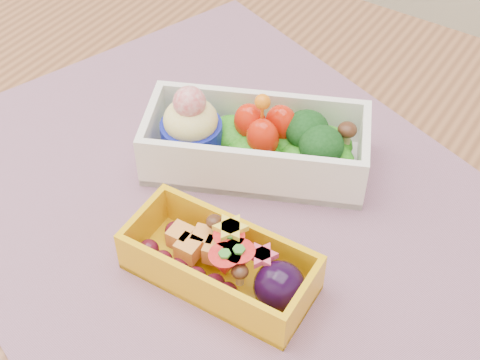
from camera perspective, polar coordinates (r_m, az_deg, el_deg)
The scene contains 4 objects.
table at distance 0.64m, azimuth -2.45°, elevation -10.18°, with size 1.20×0.80×0.75m.
placemat at distance 0.58m, azimuth -0.90°, elevation -2.69°, with size 0.54×0.41×0.00m, color gray.
bento_white at distance 0.60m, azimuth 1.24°, elevation 3.17°, with size 0.21×0.16×0.08m.
bento_yellow at distance 0.51m, azimuth -1.41°, elevation -6.92°, with size 0.15×0.07×0.05m.
Camera 1 is at (0.22, -0.29, 1.18)m, focal length 51.26 mm.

